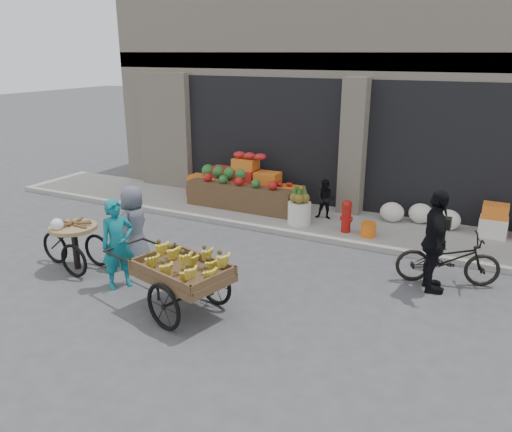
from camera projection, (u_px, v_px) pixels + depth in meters
The scene contains 15 objects.
ground at pixel (257, 304), 7.93m from camera, with size 80.00×80.00×0.00m, color #424244.
sidewalk at pixel (338, 224), 11.38m from camera, with size 18.00×2.20×0.12m, color gray.
building at pixel (389, 69), 13.68m from camera, with size 14.00×6.45×7.00m.
fruit_display at pixel (247, 183), 12.50m from camera, with size 3.10×1.12×1.24m.
pineapple_bin at pixel (299, 213), 11.19m from camera, with size 0.52×0.52×0.50m, color silver.
fire_hydrant at pixel (346, 215), 10.63m from camera, with size 0.22×0.22×0.71m.
orange_bucket at pixel (368, 229), 10.45m from camera, with size 0.32×0.32×0.30m, color orange.
right_bay_goods at pixel (465, 219), 10.66m from camera, with size 3.35×0.60×0.70m.
seated_person at pixel (326, 199), 11.46m from camera, with size 0.45×0.35×0.93m, color black.
banana_cart at pixel (180, 268), 7.47m from camera, with size 2.58×1.52×1.01m.
vendor_woman at pixel (118, 244), 8.29m from camera, with size 0.56×0.37×1.54m, color #10707C.
tricycle_cart at pixel (74, 240), 9.06m from camera, with size 1.43×0.86×0.95m.
vendor_grey at pixel (134, 226), 9.14m from camera, with size 0.75×0.49×1.53m, color slate.
bicycle at pixel (448, 259), 8.51m from camera, with size 0.60×1.72×0.90m, color black.
cyclist at pixel (435, 242), 8.13m from camera, with size 1.02×0.42×1.73m, color black.
Camera 1 is at (3.20, -6.33, 3.81)m, focal length 35.00 mm.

